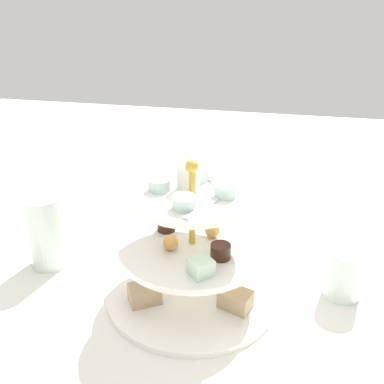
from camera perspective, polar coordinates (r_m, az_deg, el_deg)
The scene contains 5 objects.
ground_plane at distance 0.71m, azimuth 0.00°, elevation -13.65°, with size 2.40×2.40×0.00m, color silver.
tiered_serving_stand at distance 0.66m, azimuth 0.02°, elevation -8.53°, with size 0.28×0.28×0.24m.
water_glass_tall_right at distance 0.78m, azimuth -19.46°, elevation -5.13°, with size 0.07×0.07×0.13m, color silver.
butter_knife_left at distance 0.98m, azimuth 2.71°, elevation -1.65°, with size 0.17×0.01×0.00m, color silver.
water_glass_mid_back at distance 0.72m, azimuth 20.24°, elevation -10.42°, with size 0.06×0.06×0.08m, color silver.
Camera 1 is at (-0.54, -0.12, 0.45)m, focal length 38.70 mm.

